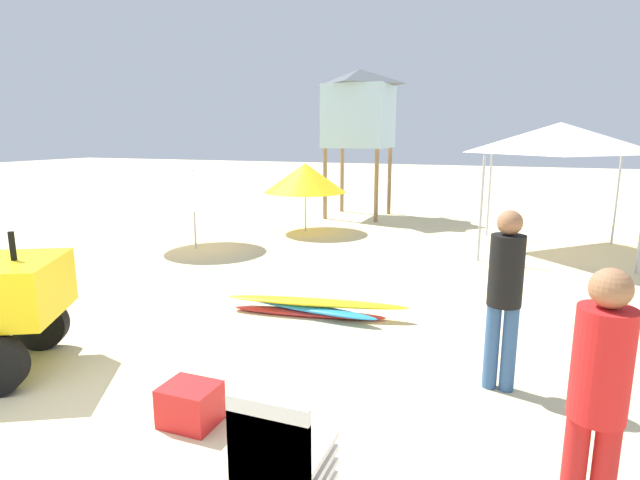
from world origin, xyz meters
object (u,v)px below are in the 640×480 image
Objects in this scene: popup_canopy at (560,138)px; cooler_box at (190,405)px; beach_umbrella_left at (193,187)px; stacked_plastic_chairs at (279,466)px; beach_umbrella_far at (305,178)px; lifeguard_tower at (359,109)px; surfboard_pile at (311,307)px; lifeguard_near_left at (505,288)px; lifeguard_near_center at (598,392)px.

cooler_box is at bearing -111.21° from popup_canopy.
popup_canopy is 1.29× the size of beach_umbrella_left.
popup_canopy reaches higher than stacked_plastic_chairs.
beach_umbrella_far is 9.05m from cooler_box.
popup_canopy is at bearing -30.87° from lifeguard_tower.
surfboard_pile is 9.38m from lifeguard_tower.
surfboard_pile is 6.38m from beach_umbrella_far.
beach_umbrella_far reaches higher than cooler_box.
lifeguard_tower is 2.07× the size of beach_umbrella_far.
stacked_plastic_chairs reaches higher than cooler_box.
lifeguard_tower is at bearing 149.13° from popup_canopy.
popup_canopy is 5.87m from beach_umbrella_far.
beach_umbrella_left is at bearing 127.78° from stacked_plastic_chairs.
beach_umbrella_left is (-7.25, -2.49, -1.04)m from popup_canopy.
lifeguard_near_left is 8.59m from beach_umbrella_far.
cooler_box is at bearing -146.57° from lifeguard_near_left.
surfboard_pile is at bearing 153.68° from lifeguard_near_left.
surfboard_pile is 1.46× the size of lifeguard_near_center.
lifeguard_near_center is 9.32m from beach_umbrella_left.
beach_umbrella_far is at bearing 125.61° from lifeguard_near_left.
stacked_plastic_chairs is at bearing -153.53° from lifeguard_near_center.
beach_umbrella_left is 4.62× the size of cooler_box.
popup_canopy is 1.33× the size of beach_umbrella_far.
cooler_box is (-3.03, 0.24, -0.83)m from lifeguard_near_center.
popup_canopy is at bearing 88.55° from lifeguard_near_center.
stacked_plastic_chairs is 0.53× the size of beach_umbrella_far.
lifeguard_tower is 6.25m from beach_umbrella_left.
beach_umbrella_left is (-5.38, 6.94, 0.70)m from stacked_plastic_chairs.
stacked_plastic_chairs is 13.26m from lifeguard_tower.
lifeguard_near_center is 12.97m from lifeguard_tower.
popup_canopy is 7.73m from beach_umbrella_left.
stacked_plastic_chairs is 4.21m from surfboard_pile.
lifeguard_near_left is 0.85× the size of beach_umbrella_far.
beach_umbrella_far reaches higher than beach_umbrella_left.
lifeguard_near_left is 0.41× the size of lifeguard_tower.
lifeguard_near_center reaches higher than beach_umbrella_left.
cooler_box is at bearing 142.13° from stacked_plastic_chairs.
cooler_box is (4.01, -5.87, -1.17)m from beach_umbrella_left.
popup_canopy reaches higher than beach_umbrella_far.
cooler_box is at bearing -89.13° from surfboard_pile.
stacked_plastic_chairs is 9.76m from popup_canopy.
surfboard_pile is 1.19× the size of beach_umbrella_left.
cooler_box is (2.02, -11.50, -3.03)m from lifeguard_tower.
popup_canopy is at bearing 18.93° from beach_umbrella_left.
stacked_plastic_chairs is 0.40× the size of popup_canopy.
surfboard_pile is 1.44× the size of lifeguard_near_left.
lifeguard_near_left is at bearing 106.76° from lifeguard_near_center.
lifeguard_tower is at bearing 70.52° from beach_umbrella_left.
beach_umbrella_far is at bearing 61.73° from beach_umbrella_left.
lifeguard_near_left is 1.02× the size of lifeguard_near_center.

